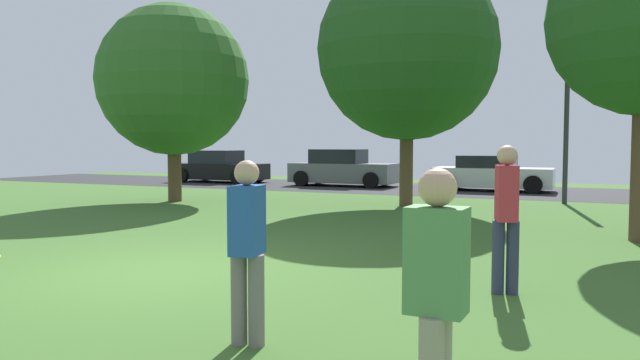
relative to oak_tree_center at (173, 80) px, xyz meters
name	(u,v)px	position (x,y,z in m)	size (l,w,h in m)	color
ground_plane	(154,272)	(6.08, -8.08, -3.63)	(44.00, 44.00, 0.00)	#3D6628
road_strip	(436,189)	(6.08, 7.92, -3.63)	(44.00, 6.40, 0.01)	#28282B
oak_tree_center	(173,80)	(0.00, 0.00, 0.00)	(4.50, 4.50, 5.89)	brown
maple_tree_near	(407,50)	(6.74, 1.60, 0.68)	(4.98, 4.98, 6.81)	brown
person_thrower	(436,298)	(10.61, -11.08, -2.76)	(0.33, 0.30, 1.59)	gray
person_bystander	(247,245)	(8.75, -10.02, -2.77)	(0.30, 0.35, 1.58)	slate
person_walking	(506,212)	(10.52, -7.31, -2.68)	(0.30, 0.37, 1.71)	#2D334C
parked_car_black	(219,168)	(-3.93, 8.11, -2.97)	(4.22, 2.00, 1.45)	black
parked_car_grey	(342,169)	(2.08, 8.21, -2.94)	(4.34, 1.94, 1.52)	slate
parked_car_white	(492,174)	(8.10, 8.17, -3.02)	(4.23, 1.96, 1.31)	white
street_lamp_post	(566,126)	(10.75, 4.12, -1.38)	(0.14, 0.14, 4.50)	#2D2D33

